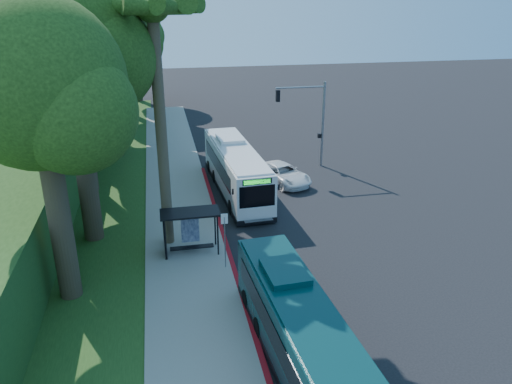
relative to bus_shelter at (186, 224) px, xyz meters
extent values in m
plane|color=black|center=(7.26, 2.86, -1.81)|extent=(140.00, 140.00, 0.00)
cube|color=gray|center=(-0.04, 2.86, -1.75)|extent=(4.50, 70.00, 0.12)
cube|color=maroon|center=(2.26, -1.14, -1.74)|extent=(0.25, 30.00, 0.13)
cube|color=#234719|center=(-5.74, 7.86, -1.78)|extent=(8.00, 70.00, 0.06)
cube|color=black|center=(0.26, -0.14, 0.69)|extent=(3.20, 1.50, 0.10)
cube|color=black|center=(-1.19, -0.14, -0.61)|extent=(0.06, 1.30, 2.20)
cube|color=navy|center=(0.26, 0.56, -0.56)|extent=(1.00, 0.12, 1.70)
cube|color=black|center=(0.26, -0.24, -1.36)|extent=(2.40, 0.40, 0.06)
cube|color=black|center=(-1.14, 0.46, -0.61)|extent=(0.08, 0.08, 2.40)
cube|color=black|center=(1.66, 0.46, -0.61)|extent=(0.08, 0.08, 2.40)
cube|color=black|center=(-1.14, -0.74, -0.61)|extent=(0.08, 0.08, 2.40)
cube|color=black|center=(1.66, -0.74, -0.61)|extent=(0.08, 0.08, 2.40)
cylinder|color=gray|center=(1.86, -2.14, -0.31)|extent=(0.06, 0.06, 3.00)
cube|color=white|center=(1.86, -2.14, 1.09)|extent=(0.35, 0.04, 0.55)
cylinder|color=gray|center=(12.06, 12.86, 1.69)|extent=(0.20, 0.20, 7.00)
cylinder|color=gray|center=(10.06, 12.86, 4.79)|extent=(4.00, 0.14, 0.14)
cube|color=black|center=(8.26, 12.86, 4.19)|extent=(0.30, 0.30, 0.90)
cube|color=black|center=(11.81, 12.86, 0.79)|extent=(0.25, 0.25, 0.35)
cylinder|color=#4C3F2D|center=(-0.94, 1.36, 4.69)|extent=(0.60, 0.60, 13.00)
sphere|color=#1C380F|center=(-0.94, 1.36, 11.19)|extent=(1.80, 1.80, 1.80)
cylinder|color=#382B1E|center=(-5.24, 2.86, 3.44)|extent=(1.10, 1.10, 10.50)
sphere|color=#1C380F|center=(-5.24, 2.86, 9.89)|extent=(8.00, 8.00, 8.00)
sphere|color=#1C380F|center=(-3.64, 1.66, 8.69)|extent=(5.60, 5.60, 5.60)
sphere|color=#1C380F|center=(-6.64, 4.26, 8.99)|extent=(5.20, 5.20, 5.20)
cylinder|color=#382B1E|center=(-6.24, 10.86, 4.14)|extent=(1.18, 1.18, 11.90)
sphere|color=#1C380F|center=(-4.24, 9.36, 10.09)|extent=(7.00, 7.00, 7.00)
sphere|color=#1C380F|center=(-7.99, 12.61, 10.43)|extent=(6.50, 6.50, 6.50)
cylinder|color=#382B1E|center=(-4.74, 18.86, 3.09)|extent=(1.06, 1.06, 9.80)
sphere|color=#1C380F|center=(-4.74, 18.86, 9.11)|extent=(8.40, 8.40, 8.40)
sphere|color=#1C380F|center=(-3.06, 17.60, 7.99)|extent=(5.88, 5.88, 5.88)
sphere|color=#1C380F|center=(-6.21, 20.33, 8.27)|extent=(5.46, 5.46, 5.46)
cylinder|color=#382B1E|center=(-6.74, 26.86, 3.79)|extent=(1.14, 1.14, 11.20)
sphere|color=#1C380F|center=(-6.74, 26.86, 10.67)|extent=(9.60, 9.60, 9.60)
sphere|color=#1C380F|center=(-4.82, 25.42, 9.39)|extent=(6.72, 6.72, 6.72)
sphere|color=#1C380F|center=(-8.42, 28.54, 9.71)|extent=(6.24, 6.24, 6.24)
cylinder|color=#382B1E|center=(-4.24, 34.86, 2.74)|extent=(1.02, 1.02, 9.10)
sphere|color=#1C380F|center=(-4.24, 34.86, 8.33)|extent=(8.00, 8.00, 8.00)
sphere|color=#1C380F|center=(-2.64, 33.66, 7.29)|extent=(5.60, 5.60, 5.60)
sphere|color=#1C380F|center=(-5.64, 36.26, 7.55)|extent=(5.20, 5.20, 5.20)
cylinder|color=#382B1E|center=(-3.24, 42.86, 2.39)|extent=(0.98, 0.98, 8.40)
sphere|color=#1C380F|center=(-3.24, 42.86, 7.55)|extent=(7.00, 7.00, 7.00)
sphere|color=#1C380F|center=(-1.84, 41.81, 6.59)|extent=(4.90, 4.90, 4.90)
sphere|color=#1C380F|center=(-4.47, 44.08, 6.83)|extent=(4.55, 4.55, 4.55)
cylinder|color=#382B1E|center=(-5.74, -3.14, 2.74)|extent=(1.02, 1.02, 9.10)
sphere|color=#1C380F|center=(-5.74, -3.14, 8.33)|extent=(7.20, 7.20, 7.20)
sphere|color=#1C380F|center=(-4.30, -4.22, 7.29)|extent=(5.04, 5.04, 5.04)
sphere|color=#1C380F|center=(-7.00, -1.88, 7.55)|extent=(4.68, 4.68, 4.68)
cube|color=silver|center=(4.19, 8.54, -0.04)|extent=(3.20, 12.10, 2.84)
cube|color=black|center=(4.19, 8.54, -1.51)|extent=(3.23, 12.16, 0.35)
cube|color=black|center=(4.16, 9.04, 0.24)|extent=(3.11, 9.47, 1.10)
cube|color=black|center=(4.51, 2.61, 0.19)|extent=(2.24, 0.24, 1.40)
cube|color=black|center=(3.86, 14.47, 0.29)|extent=(2.04, 0.23, 1.00)
cube|color=#19E533|center=(4.51, 2.60, 1.14)|extent=(1.66, 0.19, 0.28)
cube|color=silver|center=(4.19, 8.54, 1.44)|extent=(2.96, 11.49, 0.12)
cube|color=silver|center=(4.08, 10.54, 1.61)|extent=(1.92, 2.59, 0.35)
cylinder|color=black|center=(3.25, 4.65, -1.31)|extent=(0.35, 1.01, 1.00)
cylinder|color=black|center=(5.55, 4.78, -1.31)|extent=(0.35, 1.01, 1.00)
cylinder|color=black|center=(2.79, 13.02, -1.31)|extent=(0.35, 1.01, 1.00)
cylinder|color=black|center=(5.09, 13.15, -1.31)|extent=(0.35, 1.01, 1.00)
cube|color=#093234|center=(3.61, -9.76, -0.22)|extent=(2.92, 10.82, 2.54)
cube|color=black|center=(3.61, -9.76, -1.54)|extent=(2.95, 10.87, 0.31)
cube|color=black|center=(3.58, -9.31, 0.02)|extent=(2.83, 8.47, 0.98)
cube|color=black|center=(3.28, -4.46, 0.07)|extent=(1.82, 0.22, 0.89)
cube|color=#093234|center=(3.61, -9.76, 1.09)|extent=(2.71, 10.27, 0.11)
cube|color=#093234|center=(3.50, -7.98, 1.24)|extent=(1.72, 2.32, 0.31)
cylinder|color=black|center=(2.33, -5.76, -1.36)|extent=(0.32, 0.91, 0.89)
cylinder|color=black|center=(4.39, -5.64, -1.36)|extent=(0.32, 0.91, 0.89)
imported|color=white|center=(7.96, 9.61, -1.09)|extent=(3.99, 5.65, 1.43)
camera|label=1|loc=(-1.10, -24.84, 11.77)|focal=35.00mm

